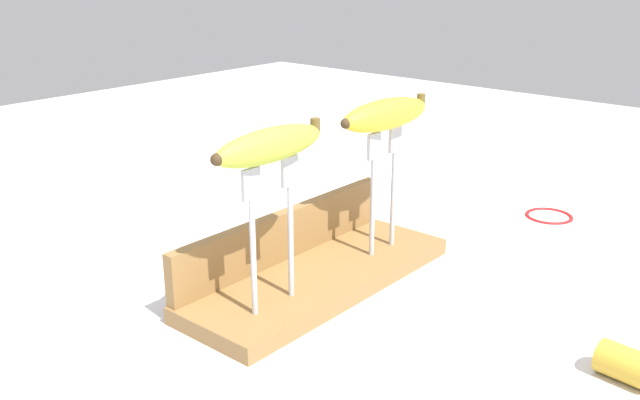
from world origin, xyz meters
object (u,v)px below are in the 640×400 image
(fork_fallen_near, at_px, (342,169))
(banana_chunk_near, at_px, (627,365))
(fork_stand_right, at_px, (384,179))
(fork_stand_left, at_px, (272,221))
(banana_raised_right, at_px, (386,114))
(wire_coil, at_px, (549,215))
(banana_raised_left, at_px, (270,145))

(fork_fallen_near, distance_m, banana_chunk_near, 0.82)
(fork_stand_right, bearing_deg, banana_chunk_near, -101.33)
(fork_stand_left, distance_m, fork_fallen_near, 0.66)
(banana_raised_right, height_order, wire_coil, banana_raised_right)
(fork_stand_left, distance_m, fork_stand_right, 0.22)
(fork_stand_right, height_order, wire_coil, fork_stand_right)
(banana_raised_left, bearing_deg, wire_coil, -10.23)
(fork_stand_left, relative_size, fork_fallen_near, 1.24)
(fork_stand_right, xyz_separation_m, banana_chunk_near, (-0.07, -0.37, -0.11))
(banana_raised_left, height_order, banana_raised_right, same)
(banana_chunk_near, relative_size, wire_coil, 0.78)
(fork_stand_left, xyz_separation_m, fork_stand_right, (0.22, 0.00, -0.00))
(fork_fallen_near, bearing_deg, banana_chunk_near, -119.54)
(fork_stand_right, bearing_deg, wire_coil, -16.53)
(banana_raised_right, relative_size, banana_chunk_near, 2.70)
(fork_fallen_near, bearing_deg, fork_stand_left, -148.39)
(fork_stand_left, relative_size, banana_raised_left, 1.06)
(fork_stand_right, relative_size, banana_raised_left, 1.04)
(banana_raised_right, distance_m, fork_fallen_near, 0.52)
(banana_raised_right, relative_size, fork_fallen_near, 1.16)
(wire_coil, bearing_deg, fork_fallen_near, 92.34)
(wire_coil, bearing_deg, fork_stand_right, 163.47)
(fork_fallen_near, xyz_separation_m, wire_coil, (0.02, -0.44, -0.00))
(banana_raised_right, distance_m, wire_coil, 0.42)
(banana_raised_left, relative_size, banana_chunk_near, 2.70)
(banana_raised_left, distance_m, banana_raised_right, 0.22)
(fork_stand_left, distance_m, banana_chunk_near, 0.42)
(fork_fallen_near, bearing_deg, banana_raised_right, -134.07)
(banana_raised_right, bearing_deg, banana_chunk_near, -101.32)
(banana_chunk_near, height_order, wire_coil, banana_chunk_near)
(banana_raised_right, relative_size, wire_coil, 2.12)
(banana_raised_right, height_order, fork_fallen_near, banana_raised_right)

